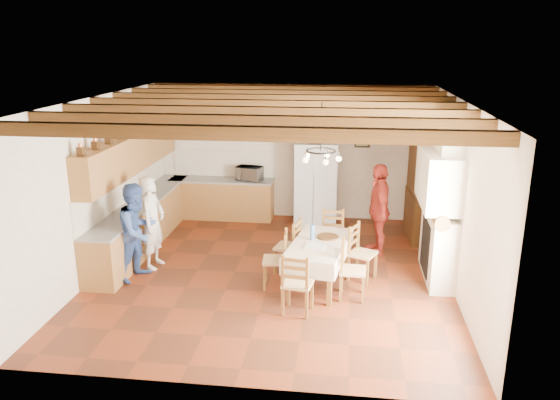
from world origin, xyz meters
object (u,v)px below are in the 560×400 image
object	(u,v)px
hutch	(423,187)
microwave	(249,173)
dining_table	(319,247)
chair_end_far	(332,236)
person_woman_red	(379,209)
chair_end_near	(298,283)
person_man	(152,222)
chair_left_near	(275,259)
chair_left_far	(288,246)
chair_right_near	(353,269)
person_woman_blue	(138,231)
refrigerator	(315,183)
chair_right_far	(363,253)

from	to	relation	value
hutch	microwave	distance (m)	3.75
dining_table	chair_end_far	size ratio (longest dim) A/B	1.84
dining_table	person_woman_red	size ratio (longest dim) A/B	1.02
dining_table	microwave	size ratio (longest dim) A/B	3.23
chair_end_near	person_man	bearing A→B (deg)	-18.15
dining_table	person_woman_red	xyz separation A→B (m)	(1.03, 1.49, 0.23)
chair_end_near	person_man	xyz separation A→B (m)	(-2.69, 1.40, 0.35)
person_man	microwave	distance (m)	3.15
person_woman_red	chair_left_near	bearing A→B (deg)	-52.47
chair_left_far	chair_right_near	xyz separation A→B (m)	(1.12, -0.88, 0.00)
chair_end_far	person_man	xyz separation A→B (m)	(-3.13, -0.62, 0.35)
person_woman_blue	person_man	bearing A→B (deg)	11.00
refrigerator	chair_left_far	distance (m)	2.77
hutch	person_man	size ratio (longest dim) A/B	1.29
chair_right_far	dining_table	bearing A→B (deg)	134.37
refrigerator	person_woman_blue	bearing A→B (deg)	-136.51
chair_end_near	chair_end_far	size ratio (longest dim) A/B	1.00
person_woman_blue	hutch	bearing A→B (deg)	-41.37
chair_right_near	chair_end_near	distance (m)	1.00
chair_left_far	chair_left_near	bearing A→B (deg)	1.61
chair_left_near	refrigerator	bearing A→B (deg)	167.88
chair_right_near	chair_end_far	distance (m)	1.48
person_woman_red	microwave	size ratio (longest dim) A/B	3.18
chair_right_near	person_woman_red	size ratio (longest dim) A/B	0.55
chair_left_near	chair_end_near	xyz separation A→B (m)	(0.44, -0.85, 0.00)
person_woman_blue	person_woman_red	size ratio (longest dim) A/B	0.95
refrigerator	chair_end_near	distance (m)	4.20
chair_left_far	chair_right_far	xyz separation A→B (m)	(1.28, -0.16, 0.00)
chair_end_far	chair_left_far	bearing A→B (deg)	-139.64
hutch	chair_right_far	distance (m)	2.56
person_woman_blue	refrigerator	bearing A→B (deg)	-18.93
chair_right_far	person_man	xyz separation A→B (m)	(-3.67, 0.09, 0.35)
dining_table	person_woman_blue	distance (m)	3.04
dining_table	chair_left_far	distance (m)	0.72
hutch	person_woman_blue	xyz separation A→B (m)	(-4.96, -2.55, -0.25)
chair_end_near	person_man	distance (m)	3.05
person_woman_red	chair_left_far	bearing A→B (deg)	-62.83
person_woman_blue	microwave	distance (m)	3.62
chair_left_near	chair_end_near	world-z (taller)	same
hutch	chair_end_near	bearing A→B (deg)	-125.70
person_woman_blue	microwave	bearing A→B (deg)	0.23
person_woman_blue	person_woman_red	xyz separation A→B (m)	(4.06, 1.61, 0.04)
chair_end_far	chair_right_far	bearing A→B (deg)	-49.42
person_woman_blue	person_woman_red	bearing A→B (deg)	-46.97
chair_left_near	person_woman_red	world-z (taller)	person_woman_red
chair_end_far	chair_left_near	bearing A→B (deg)	-123.35
person_woman_blue	chair_left_far	bearing A→B (deg)	-56.28
chair_right_far	hutch	bearing A→B (deg)	-4.36
chair_left_near	chair_right_far	distance (m)	1.49
hutch	chair_end_far	world-z (taller)	hutch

